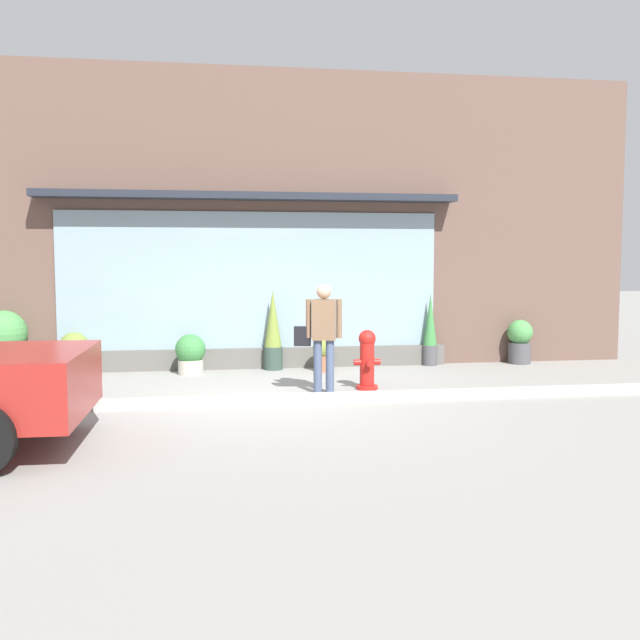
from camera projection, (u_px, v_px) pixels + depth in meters
name	position (u px, v px, depth m)	size (l,w,h in m)	color
ground_plane	(265.00, 401.00, 9.61)	(60.00, 60.00, 0.00)	gray
curb_strip	(266.00, 400.00, 9.41)	(14.00, 0.24, 0.12)	#B2B2AD
storefront	(250.00, 223.00, 12.53)	(14.00, 0.81, 5.21)	brown
fire_hydrant	(367.00, 359.00, 10.48)	(0.39, 0.36, 0.88)	red
pedestrian_with_handbag	(322.00, 330.00, 10.12)	(0.68, 0.28, 1.56)	#475675
potted_plant_window_center	(430.00, 331.00, 12.85)	(0.27, 0.27, 1.29)	#4C4C51
potted_plant_corner_tall	(520.00, 340.00, 13.08)	(0.46, 0.46, 0.81)	#4C4C51
potted_plant_window_right	(323.00, 353.00, 12.20)	(0.37, 0.37, 0.58)	#9E6042
potted_plant_low_front	(191.00, 353.00, 11.85)	(0.50, 0.50, 0.67)	#B7B2A3
potted_plant_doorstep	(4.00, 338.00, 11.73)	(0.75, 0.75, 1.08)	#4C4C51
potted_plant_near_hydrant	(74.00, 354.00, 11.87)	(0.51, 0.51, 0.70)	#33473D
potted_plant_trailing_edge	(273.00, 332.00, 12.35)	(0.33, 0.33, 1.39)	#33473D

